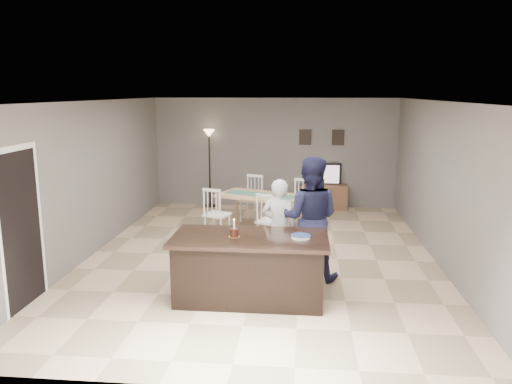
# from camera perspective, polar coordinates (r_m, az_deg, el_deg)

# --- Properties ---
(floor) EXTENTS (8.00, 8.00, 0.00)m
(floor) POSITION_cam_1_polar(r_m,az_deg,el_deg) (8.86, 0.56, -7.38)
(floor) COLOR #D8B18A
(floor) RESTS_ON ground
(room_shell) EXTENTS (8.00, 8.00, 8.00)m
(room_shell) POSITION_cam_1_polar(r_m,az_deg,el_deg) (8.47, 0.58, 3.42)
(room_shell) COLOR slate
(room_shell) RESTS_ON floor
(kitchen_island) EXTENTS (2.15, 1.10, 0.90)m
(kitchen_island) POSITION_cam_1_polar(r_m,az_deg,el_deg) (7.02, -0.70, -8.60)
(kitchen_island) COLOR black
(kitchen_island) RESTS_ON floor
(tv_console) EXTENTS (1.20, 0.40, 0.60)m
(tv_console) POSITION_cam_1_polar(r_m,az_deg,el_deg) (12.40, 7.60, -0.56)
(tv_console) COLOR brown
(tv_console) RESTS_ON floor
(television) EXTENTS (0.91, 0.12, 0.53)m
(television) POSITION_cam_1_polar(r_m,az_deg,el_deg) (12.36, 7.66, 2.06)
(television) COLOR black
(television) RESTS_ON tv_console
(tv_screen_glow) EXTENTS (0.78, 0.00, 0.78)m
(tv_screen_glow) POSITION_cam_1_polar(r_m,az_deg,el_deg) (12.28, 7.67, 2.03)
(tv_screen_glow) COLOR orange
(tv_screen_glow) RESTS_ON tv_console
(picture_frames) EXTENTS (1.10, 0.02, 0.38)m
(picture_frames) POSITION_cam_1_polar(r_m,az_deg,el_deg) (12.39, 7.51, 6.22)
(picture_frames) COLOR black
(picture_frames) RESTS_ON room_shell
(doorway) EXTENTS (0.00, 2.10, 2.65)m
(doorway) POSITION_cam_1_polar(r_m,az_deg,el_deg) (7.27, -25.32, -2.39)
(doorway) COLOR black
(doorway) RESTS_ON floor
(woman) EXTENTS (0.64, 0.50, 1.54)m
(woman) POSITION_cam_1_polar(r_m,az_deg,el_deg) (7.80, 2.66, -4.08)
(woman) COLOR silver
(woman) RESTS_ON floor
(man) EXTENTS (1.01, 0.84, 1.91)m
(man) POSITION_cam_1_polar(r_m,az_deg,el_deg) (7.67, 6.17, -3.00)
(man) COLOR #181935
(man) RESTS_ON floor
(birthday_cake) EXTENTS (0.16, 0.16, 0.25)m
(birthday_cake) POSITION_cam_1_polar(r_m,az_deg,el_deg) (6.86, -2.51, -4.64)
(birthday_cake) COLOR gold
(birthday_cake) RESTS_ON kitchen_island
(plate_stack) EXTENTS (0.27, 0.27, 0.04)m
(plate_stack) POSITION_cam_1_polar(r_m,az_deg,el_deg) (6.83, 5.13, -5.09)
(plate_stack) COLOR white
(plate_stack) RESTS_ON kitchen_island
(dining_table) EXTENTS (2.17, 2.34, 1.02)m
(dining_table) POSITION_cam_1_polar(r_m,az_deg,el_deg) (10.18, 0.44, -1.07)
(dining_table) COLOR tan
(dining_table) RESTS_ON floor
(floor_lamp) EXTENTS (0.29, 0.29, 1.94)m
(floor_lamp) POSITION_cam_1_polar(r_m,az_deg,el_deg) (12.44, -5.37, 5.14)
(floor_lamp) COLOR black
(floor_lamp) RESTS_ON floor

